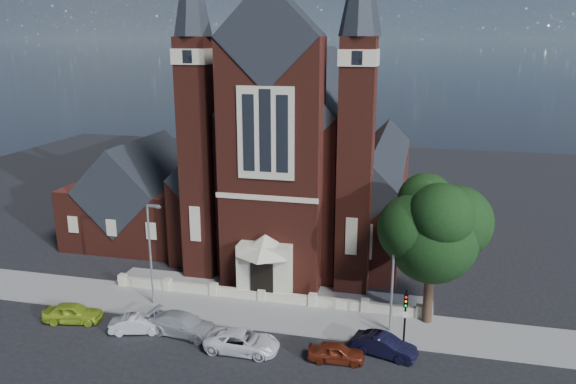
% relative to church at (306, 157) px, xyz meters
% --- Properties ---
extents(ground, '(120.00, 120.00, 0.00)m').
position_rel_church_xyz_m(ground, '(0.00, -7.94, -8.19)').
color(ground, black).
rests_on(ground, ground).
extents(pavement_strip, '(60.00, 5.00, 0.12)m').
position_rel_church_xyz_m(pavement_strip, '(0.00, -18.44, -8.19)').
color(pavement_strip, gray).
rests_on(pavement_strip, ground).
extents(forecourt_paving, '(26.00, 3.00, 0.14)m').
position_rel_church_xyz_m(forecourt_paving, '(0.00, -14.44, -8.19)').
color(forecourt_paving, gray).
rests_on(forecourt_paving, ground).
extents(forecourt_wall, '(24.00, 0.40, 0.90)m').
position_rel_church_xyz_m(forecourt_wall, '(0.00, -16.44, -8.19)').
color(forecourt_wall, '#BBB295').
rests_on(forecourt_wall, ground).
extents(church, '(20.01, 34.90, 29.20)m').
position_rel_church_xyz_m(church, '(0.00, 0.00, 0.00)').
color(church, '#4C1C14').
rests_on(church, ground).
extents(parish_hall, '(12.00, 12.20, 10.24)m').
position_rel_church_xyz_m(parish_hall, '(-16.00, -4.94, -4.17)').
color(parish_hall, '#4C1C14').
rests_on(parish_hall, ground).
extents(street_tree, '(6.40, 6.60, 10.70)m').
position_rel_church_xyz_m(street_tree, '(12.60, -17.23, -1.23)').
color(street_tree, black).
rests_on(street_tree, ground).
extents(street_lamp_left, '(1.16, 0.22, 8.09)m').
position_rel_church_xyz_m(street_lamp_left, '(-7.91, -18.94, -3.59)').
color(street_lamp_left, gray).
rests_on(street_lamp_left, ground).
extents(street_lamp_right, '(1.16, 0.22, 8.09)m').
position_rel_church_xyz_m(street_lamp_right, '(10.09, -18.94, -3.59)').
color(street_lamp_right, gray).
rests_on(street_lamp_right, ground).
extents(traffic_signal, '(0.28, 0.42, 4.00)m').
position_rel_church_xyz_m(traffic_signal, '(11.00, -20.52, -5.60)').
color(traffic_signal, black).
rests_on(traffic_signal, ground).
extents(car_lime_van, '(4.42, 2.44, 1.42)m').
position_rel_church_xyz_m(car_lime_van, '(-12.41, -22.79, -7.47)').
color(car_lime_van, '#8AA320').
rests_on(car_lime_van, ground).
extents(car_silver_a, '(4.00, 2.38, 1.24)m').
position_rel_church_xyz_m(car_silver_a, '(-7.14, -23.09, -7.56)').
color(car_silver_a, '#A8AAB0').
rests_on(car_silver_a, ground).
extents(car_silver_b, '(5.36, 2.82, 1.48)m').
position_rel_church_xyz_m(car_silver_b, '(-3.90, -22.58, -7.44)').
color(car_silver_b, '#9EA1A5').
rests_on(car_silver_b, ground).
extents(car_white_suv, '(4.94, 2.29, 1.37)m').
position_rel_church_xyz_m(car_white_suv, '(0.73, -23.73, -7.50)').
color(car_white_suv, white).
rests_on(car_white_suv, ground).
extents(car_dark_red, '(3.71, 1.71, 1.23)m').
position_rel_church_xyz_m(car_dark_red, '(6.90, -23.48, -7.57)').
color(car_dark_red, '#612010').
rests_on(car_dark_red, ground).
extents(car_navy, '(4.39, 2.44, 1.37)m').
position_rel_church_xyz_m(car_navy, '(9.82, -22.05, -7.50)').
color(car_navy, black).
rests_on(car_navy, ground).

